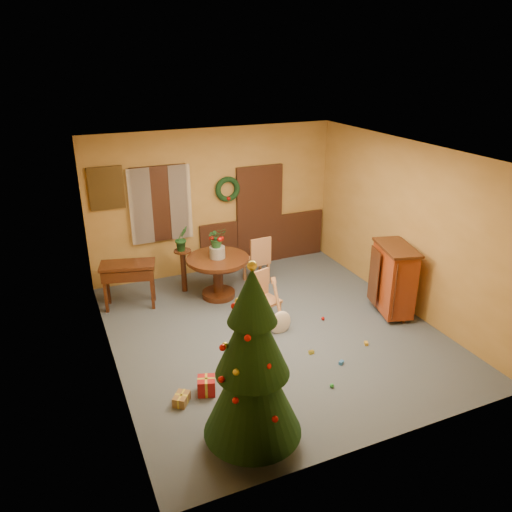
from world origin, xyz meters
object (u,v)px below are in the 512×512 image
christmas_tree (252,365)px  writing_desk (128,274)px  dining_table (218,269)px  chair_near (263,296)px  sideboard (393,278)px

christmas_tree → writing_desk: 4.06m
dining_table → chair_near: chair_near is taller
chair_near → sideboard: sideboard is taller
dining_table → christmas_tree: 3.85m
dining_table → writing_desk: bearing=170.2°
sideboard → writing_desk: bearing=153.7°
dining_table → writing_desk: writing_desk is taller
writing_desk → sideboard: 4.57m
dining_table → sideboard: (2.54, -1.76, 0.11)m
sideboard → christmas_tree: bearing=-150.4°
chair_near → christmas_tree: 2.90m
dining_table → christmas_tree: (-0.90, -3.71, 0.55)m
dining_table → chair_near: 1.24m
dining_table → christmas_tree: bearing=-103.6°
chair_near → sideboard: size_ratio=0.73×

